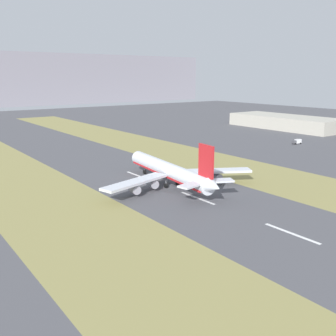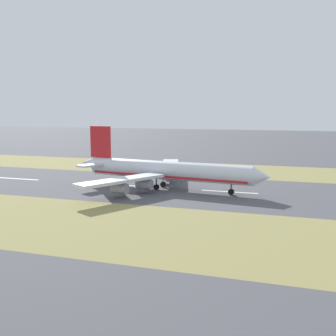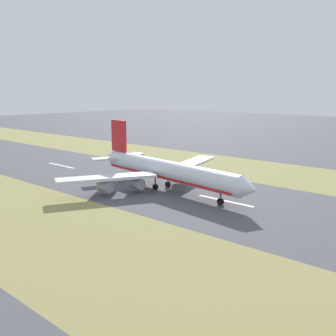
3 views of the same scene
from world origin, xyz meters
name	(u,v)px [view 1 (image 1 of 3)]	position (x,y,z in m)	size (l,w,h in m)	color
ground_plane	(170,188)	(0.00, 0.00, 0.00)	(800.00, 800.00, 0.00)	#4C4C51
grass_median_west	(58,210)	(-45.00, 0.00, 0.00)	(40.00, 600.00, 0.01)	olive
grass_median_east	(249,171)	(45.00, 0.00, 0.00)	(40.00, 600.00, 0.01)	olive
centreline_dash_near	(292,233)	(0.00, -56.71, 0.01)	(1.20, 18.00, 0.01)	silver
centreline_dash_mid	(198,198)	(0.00, -16.71, 0.01)	(1.20, 18.00, 0.01)	silver
centreline_dash_far	(138,176)	(0.00, 23.29, 0.01)	(1.20, 18.00, 0.01)	silver
airplane_main_jet	(170,171)	(1.37, 1.40, 6.02)	(63.67, 67.17, 20.20)	silver
terminal_building	(285,122)	(184.45, 87.53, 5.11)	(36.00, 94.25, 10.21)	#B2AD9E
service_truck	(297,141)	(125.53, 33.11, 1.67)	(6.34, 3.65, 3.10)	#4C4C51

